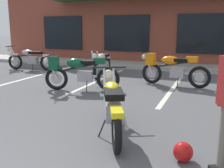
# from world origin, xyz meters

# --- Properties ---
(ground_plane) EXTENTS (80.00, 80.00, 0.00)m
(ground_plane) POSITION_xyz_m (0.00, 3.36, 0.00)
(ground_plane) COLOR #515154
(sidewalk_kerb) EXTENTS (22.00, 1.80, 0.14)m
(sidewalk_kerb) POSITION_xyz_m (0.00, 10.30, 0.07)
(sidewalk_kerb) COLOR #A8A59E
(sidewalk_kerb) RESTS_ON ground_plane
(brick_storefront_building) EXTENTS (17.58, 7.16, 3.85)m
(brick_storefront_building) POSITION_xyz_m (0.00, 14.28, 1.93)
(brick_storefront_building) COLOR brown
(brick_storefront_building) RESTS_ON ground_plane
(painted_stall_lines) EXTENTS (7.49, 4.80, 0.01)m
(painted_stall_lines) POSITION_xyz_m (0.00, 6.70, 0.00)
(painted_stall_lines) COLOR silver
(painted_stall_lines) RESTS_ON ground_plane
(motorcycle_foreground_classic) EXTENTS (1.19, 1.96, 0.98)m
(motorcycle_foreground_classic) POSITION_xyz_m (0.79, 2.79, 0.46)
(motorcycle_foreground_classic) COLOR black
(motorcycle_foreground_classic) RESTS_ON ground_plane
(motorcycle_black_cruiser) EXTENTS (2.04, 0.99, 0.98)m
(motorcycle_black_cruiser) POSITION_xyz_m (-1.20, 5.27, 0.53)
(motorcycle_black_cruiser) COLOR black
(motorcycle_black_cruiser) RESTS_ON ground_plane
(motorcycle_blue_standard) EXTENTS (2.10, 0.72, 0.98)m
(motorcycle_blue_standard) POSITION_xyz_m (1.09, 6.85, 0.53)
(motorcycle_blue_standard) COLOR black
(motorcycle_blue_standard) RESTS_ON ground_plane
(motorcycle_green_cafe_racer) EXTENTS (0.74, 2.10, 0.98)m
(motorcycle_green_cafe_racer) POSITION_xyz_m (-1.44, 7.50, 0.46)
(motorcycle_green_cafe_racer) COLOR black
(motorcycle_green_cafe_racer) RESTS_ON ground_plane
(motorcycle_orange_scrambler) EXTENTS (2.10, 0.76, 0.98)m
(motorcycle_orange_scrambler) POSITION_xyz_m (-4.75, 7.75, 0.46)
(motorcycle_orange_scrambler) COLOR black
(motorcycle_orange_scrambler) RESTS_ON ground_plane
(helmet_on_pavement) EXTENTS (0.26, 0.26, 0.26)m
(helmet_on_pavement) POSITION_xyz_m (1.99, 2.21, 0.13)
(helmet_on_pavement) COLOR #B71414
(helmet_on_pavement) RESTS_ON ground_plane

